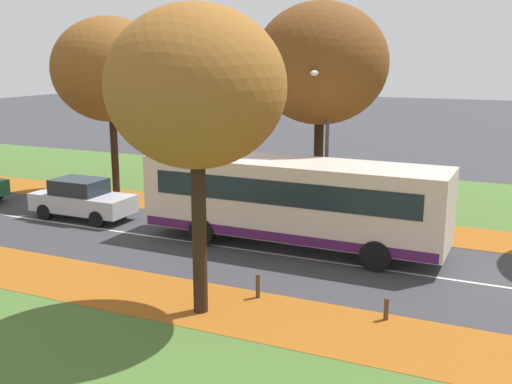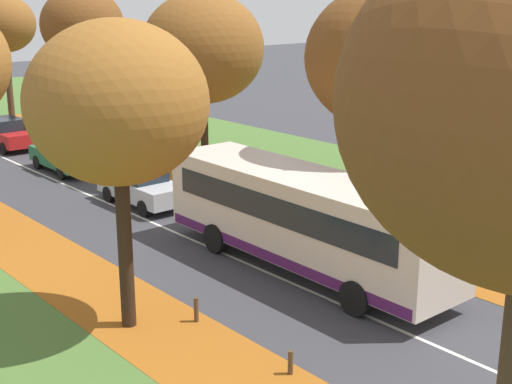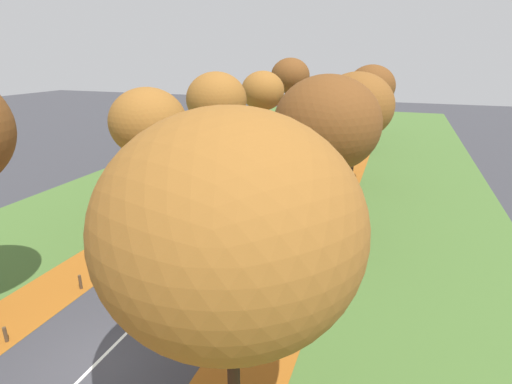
{
  "view_description": "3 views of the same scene",
  "coord_description": "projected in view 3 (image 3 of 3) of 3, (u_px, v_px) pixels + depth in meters",
  "views": [
    {
      "loc": [
        -17.47,
        3.96,
        6.4
      ],
      "look_at": [
        -0.78,
        11.54,
        2.24
      ],
      "focal_mm": 42.0,
      "sensor_mm": 36.0,
      "label": 1
    },
    {
      "loc": [
        -13.37,
        -3.46,
        8.24
      ],
      "look_at": [
        0.47,
        12.56,
        2.22
      ],
      "focal_mm": 50.0,
      "sensor_mm": 36.0,
      "label": 2
    },
    {
      "loc": [
        8.24,
        -7.95,
        9.34
      ],
      "look_at": [
        1.43,
        11.19,
        2.3
      ],
      "focal_mm": 28.0,
      "sensor_mm": 36.0,
      "label": 3
    }
  ],
  "objects": [
    {
      "name": "ground_plane",
      "position": [
        97.0,
        363.0,
        12.75
      ],
      "size": [
        160.0,
        160.0,
        0.0
      ],
      "primitive_type": "plane",
      "color": "#38383D"
    },
    {
      "name": "grass_verge_left",
      "position": [
        172.0,
        172.0,
        33.46
      ],
      "size": [
        12.0,
        90.0,
        0.01
      ],
      "primitive_type": "cube",
      "color": "#476B2D",
      "rests_on": "ground"
    },
    {
      "name": "leaf_litter_left",
      "position": [
        185.0,
        202.0,
        26.66
      ],
      "size": [
        2.8,
        60.0,
        0.0
      ],
      "primitive_type": "cube",
      "color": "#9E5619",
      "rests_on": "grass_verge_left"
    },
    {
      "name": "grass_verge_right",
      "position": [
        404.0,
        196.0,
        27.64
      ],
      "size": [
        12.0,
        90.0,
        0.01
      ],
      "primitive_type": "cube",
      "color": "#476B2D",
      "rests_on": "ground"
    },
    {
      "name": "leaf_litter_right",
      "position": [
        322.0,
        220.0,
        23.75
      ],
      "size": [
        2.8,
        60.0,
        0.0
      ],
      "primitive_type": "cube",
      "color": "#9E5619",
      "rests_on": "grass_verge_right"
    },
    {
      "name": "road_centre_line",
      "position": [
        277.0,
        183.0,
        30.55
      ],
      "size": [
        0.12,
        80.0,
        0.01
      ],
      "primitive_type": "cube",
      "color": "silver",
      "rests_on": "ground"
    },
    {
      "name": "tree_left_near",
      "position": [
        148.0,
        123.0,
        22.42
      ],
      "size": [
        4.32,
        4.32,
        7.65
      ],
      "color": "black",
      "rests_on": "ground"
    },
    {
      "name": "tree_left_mid",
      "position": [
        217.0,
        100.0,
        32.07
      ],
      "size": [
        4.86,
        4.86,
        8.06
      ],
      "color": "#382619",
      "rests_on": "ground"
    },
    {
      "name": "tree_left_far",
      "position": [
        263.0,
        91.0,
        40.77
      ],
      "size": [
        4.41,
        4.41,
        7.77
      ],
      "color": "#382619",
      "rests_on": "ground"
    },
    {
      "name": "tree_left_distant",
      "position": [
        290.0,
        76.0,
        50.69
      ],
      "size": [
        4.91,
        4.91,
        8.93
      ],
      "color": "#422D1E",
      "rests_on": "ground"
    },
    {
      "name": "tree_right_nearest",
      "position": [
        230.0,
        229.0,
        8.64
      ],
      "size": [
        5.87,
        5.87,
        8.39
      ],
      "color": "black",
      "rests_on": "ground"
    },
    {
      "name": "tree_right_near",
      "position": [
        327.0,
        124.0,
        19.34
      ],
      "size": [
        5.21,
        5.21,
        8.48
      ],
      "color": "black",
      "rests_on": "ground"
    },
    {
      "name": "tree_right_mid",
      "position": [
        356.0,
        106.0,
        28.46
      ],
      "size": [
        5.32,
        5.32,
        8.21
      ],
      "color": "black",
      "rests_on": "ground"
    },
    {
      "name": "tree_right_far",
      "position": [
        371.0,
        87.0,
        38.12
      ],
      "size": [
        4.5,
        4.5,
        8.43
      ],
      "color": "#382619",
      "rests_on": "ground"
    },
    {
      "name": "tree_right_distant",
      "position": [
        374.0,
        83.0,
        47.13
      ],
      "size": [
        4.07,
        4.07,
        7.98
      ],
      "color": "#422D1E",
      "rests_on": "ground"
    },
    {
      "name": "bollard_second",
      "position": [
        5.0,
        335.0,
        13.6
      ],
      "size": [
        0.12,
        0.12,
        0.58
      ],
      "primitive_type": "cylinder",
      "color": "#4C3823",
      "rests_on": "ground"
    },
    {
      "name": "bollard_third",
      "position": [
        80.0,
        282.0,
        16.66
      ],
      "size": [
        0.12,
        0.12,
        0.65
      ],
      "primitive_type": "cylinder",
      "color": "#4C3823",
      "rests_on": "ground"
    },
    {
      "name": "bollard_fourth",
      "position": [
        131.0,
        247.0,
        19.77
      ],
      "size": [
        0.12,
        0.12,
        0.57
      ],
      "primitive_type": "cylinder",
      "color": "#4C3823",
      "rests_on": "ground"
    },
    {
      "name": "bollard_fifth",
      "position": [
        168.0,
        220.0,
        22.86
      ],
      "size": [
        0.12,
        0.12,
        0.67
      ],
      "primitive_type": "cylinder",
      "color": "#4C3823",
      "rests_on": "ground"
    },
    {
      "name": "streetlamp_right",
      "position": [
        295.0,
        172.0,
        19.95
      ],
      "size": [
        1.89,
        0.28,
        6.0
      ],
      "color": "#47474C",
      "rests_on": "ground"
    },
    {
      "name": "bus",
      "position": [
        248.0,
        203.0,
        21.65
      ],
      "size": [
        2.76,
        10.43,
        2.98
      ],
      "color": "beige",
      "rests_on": "ground"
    },
    {
      "name": "car_silver_lead",
      "position": [
        289.0,
        174.0,
        29.99
      ],
      "size": [
        1.8,
        4.21,
        1.62
      ],
      "color": "#B7BABF",
      "rests_on": "ground"
    },
    {
      "name": "car_green_following",
      "position": [
        311.0,
        153.0,
        36.25
      ],
      "size": [
        1.83,
        4.23,
        1.62
      ],
      "color": "#1E6038",
      "rests_on": "ground"
    },
    {
      "name": "car_red_third_in_line",
      "position": [
        325.0,
        139.0,
        42.19
      ],
      "size": [
        1.86,
        4.24,
        1.62
      ],
      "color": "#B21919",
      "rests_on": "ground"
    },
    {
      "name": "car_blue_fourth_in_line",
      "position": [
        329.0,
        131.0,
        46.65
      ],
      "size": [
        1.79,
        4.2,
        1.62
      ],
      "color": "#233D9E",
      "rests_on": "ground"
    }
  ]
}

